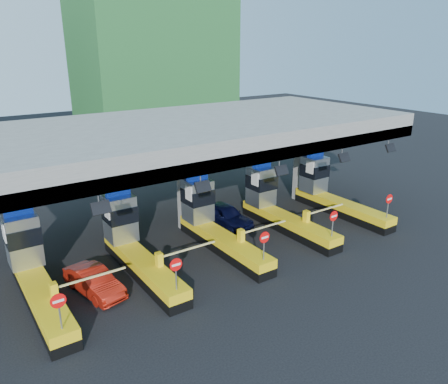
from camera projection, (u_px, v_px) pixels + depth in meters
ground at (214, 245)px, 26.04m from camera, size 120.00×120.00×0.00m
toll_canopy at (187, 135)px, 26.30m from camera, size 28.00×12.09×7.00m
toll_lane_far_left at (32, 268)px, 20.45m from camera, size 4.43×8.00×4.16m
toll_lane_left at (132, 242)px, 23.13m from camera, size 4.43×8.00×4.16m
toll_lane_center at (211, 222)px, 25.81m from camera, size 4.43×8.00×4.16m
toll_lane_right at (276, 205)px, 28.49m from camera, size 4.43×8.00×4.16m
toll_lane_far_right at (329, 191)px, 31.16m from camera, size 4.43×8.00×4.16m
bg_building_scaffold at (152, 21)px, 52.91m from camera, size 18.00×12.00×28.00m
van at (225, 215)px, 28.59m from camera, size 2.23×4.47×1.46m
red_car at (94, 282)px, 20.83m from camera, size 2.06×3.95×1.24m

